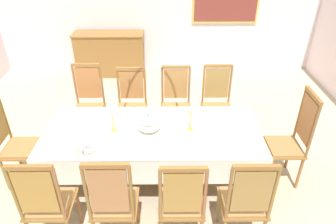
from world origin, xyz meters
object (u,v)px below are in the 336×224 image
dining_table (152,136)px  chair_north_d (217,103)px  chair_south_a (47,202)px  chair_south_d (245,201)px  bowl_near_left (194,112)px  chair_head_west (14,142)px  chair_head_east (292,139)px  chair_north_c (176,103)px  candlestick_east (191,120)px  soup_tureen (149,123)px  sideboard (110,54)px  chair_north_a (89,103)px  candlestick_west (113,121)px  bowl_far_left (105,112)px  bowl_near_right (89,152)px  chair_south_c (182,202)px  spoon_secondary (78,152)px  bowl_far_right (145,150)px  spoon_primary (203,112)px  chair_north_b (132,104)px  chair_south_b (113,201)px

dining_table → chair_north_d: (0.91, 0.93, -0.09)m
chair_south_a → chair_north_d: bearing=45.0°
chair_south_d → bowl_near_left: bearing=106.6°
chair_south_d → chair_head_west: 2.73m
chair_head_east → dining_table: bearing=90.0°
chair_north_c → candlestick_east: candlestick_east is taller
soup_tureen → sideboard: 3.38m
chair_north_a → chair_north_c: (1.26, -0.00, -0.01)m
chair_north_c → candlestick_west: bearing=51.0°
chair_south_a → bowl_far_left: 1.38m
chair_head_west → bowl_near_right: bearing=67.5°
chair_south_c → chair_south_d: (0.60, -0.00, 0.01)m
soup_tureen → bowl_near_right: bearing=-145.3°
dining_table → chair_south_d: size_ratio=2.20×
bowl_near_right → spoon_secondary: 0.13m
chair_south_a → sideboard: bearing=90.7°
bowl_near_left → bowl_far_right: size_ratio=0.92×
candlestick_east → bowl_far_right: bearing=-141.4°
chair_south_a → chair_north_a: chair_south_a is taller
chair_head_west → candlestick_east: (2.11, -0.00, 0.31)m
chair_north_d → bowl_near_left: chair_north_d is taller
soup_tureen → chair_head_west: bearing=180.0°
bowl_far_right → candlestick_east: bearing=38.6°
chair_head_east → spoon_secondary: 2.47m
chair_south_d → chair_head_east: size_ratio=0.93×
chair_head_east → spoon_primary: bearing=68.8°
chair_north_a → chair_north_b: size_ratio=1.05×
chair_head_west → spoon_secondary: chair_head_west is taller
soup_tureen → bowl_near_left: soup_tureen is taller
spoon_primary → chair_north_c: bearing=130.6°
chair_south_a → bowl_near_left: chair_south_a is taller
chair_north_b → chair_north_d: chair_north_d is taller
chair_head_east → chair_north_d: bearing=39.2°
bowl_near_left → bowl_near_right: bearing=-145.7°
chair_south_a → bowl_far_left: (0.35, 1.32, 0.18)m
bowl_near_right → chair_north_a: bearing=103.0°
bowl_near_right → chair_north_d: bearing=41.2°
chair_south_a → bowl_near_left: size_ratio=6.35×
bowl_near_right → candlestick_west: bearing=65.0°
chair_south_a → candlestick_west: 1.11m
chair_south_b → chair_north_b: 1.86m
chair_north_d → chair_head_east: chair_head_east is taller
dining_table → candlestick_west: 0.50m
spoon_primary → chair_head_east: bearing=-12.6°
chair_south_c → spoon_secondary: chair_south_c is taller
chair_head_west → candlestick_west: bearing=90.0°
chair_south_d → chair_head_west: chair_south_d is taller
chair_north_b → spoon_primary: 1.13m
chair_head_east → spoon_secondary: chair_head_east is taller
chair_north_c → spoon_secondary: size_ratio=6.23×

